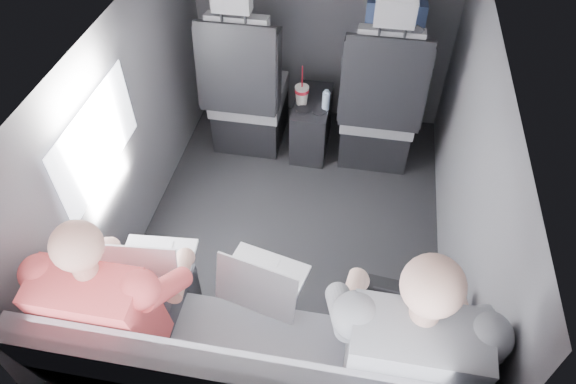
% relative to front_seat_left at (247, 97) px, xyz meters
% --- Properties ---
extents(floor, '(2.60, 2.60, 0.00)m').
position_rel_front_seat_left_xyz_m(floor, '(0.45, -0.84, -0.40)').
color(floor, black).
rests_on(floor, ground).
extents(ceiling, '(2.60, 2.60, 0.00)m').
position_rel_front_seat_left_xyz_m(ceiling, '(0.45, -0.84, 0.95)').
color(ceiling, '#B2B2AD').
rests_on(ceiling, panel_back).
extents(panel_left, '(0.02, 2.60, 1.35)m').
position_rel_front_seat_left_xyz_m(panel_left, '(-0.45, -0.84, 0.27)').
color(panel_left, '#56565B').
rests_on(panel_left, floor).
extents(panel_right, '(0.02, 2.60, 1.35)m').
position_rel_front_seat_left_xyz_m(panel_right, '(1.35, -0.84, 0.27)').
color(panel_right, '#56565B').
rests_on(panel_right, floor).
extents(panel_front, '(1.80, 0.02, 1.35)m').
position_rel_front_seat_left_xyz_m(panel_front, '(0.45, 0.46, 0.27)').
color(panel_front, '#56565B').
rests_on(panel_front, floor).
extents(side_window, '(0.02, 0.75, 0.42)m').
position_rel_front_seat_left_xyz_m(side_window, '(-0.43, -1.14, 0.50)').
color(side_window, white).
rests_on(side_window, panel_left).
extents(seatbelt, '(0.35, 0.11, 0.59)m').
position_rel_front_seat_left_xyz_m(seatbelt, '(0.90, -0.17, 0.40)').
color(seatbelt, black).
rests_on(seatbelt, front_seat_right).
extents(front_seat_left, '(0.52, 0.58, 1.26)m').
position_rel_front_seat_left_xyz_m(front_seat_left, '(0.00, 0.00, 0.00)').
color(front_seat_left, black).
rests_on(front_seat_left, floor).
extents(front_seat_right, '(0.52, 0.58, 1.26)m').
position_rel_front_seat_left_xyz_m(front_seat_right, '(0.90, 0.00, 0.00)').
color(front_seat_right, black).
rests_on(front_seat_right, floor).
extents(center_console, '(0.24, 0.48, 0.41)m').
position_rel_front_seat_left_xyz_m(center_console, '(0.45, 0.04, -0.20)').
color(center_console, black).
rests_on(center_console, floor).
extents(rear_bench, '(1.60, 0.57, 0.92)m').
position_rel_front_seat_left_xyz_m(rear_bench, '(0.45, -1.90, -0.09)').
color(rear_bench, slate).
rests_on(rear_bench, floor).
extents(soda_cup, '(0.10, 0.10, 0.29)m').
position_rel_front_seat_left_xyz_m(soda_cup, '(0.38, -0.00, 0.07)').
color(soda_cup, white).
rests_on(soda_cup, center_console).
extents(water_bottle, '(0.05, 0.05, 0.15)m').
position_rel_front_seat_left_xyz_m(water_bottle, '(0.55, -0.04, 0.07)').
color(water_bottle, '#A2C8DB').
rests_on(water_bottle, center_console).
extents(laptop_white, '(0.35, 0.34, 0.25)m').
position_rel_front_seat_left_xyz_m(laptop_white, '(-0.05, -1.60, 0.23)').
color(laptop_white, white).
rests_on(laptop_white, passenger_rear_left).
extents(laptop_silver, '(0.40, 0.39, 0.25)m').
position_rel_front_seat_left_xyz_m(laptop_silver, '(0.46, -1.60, 0.23)').
color(laptop_silver, silver).
rests_on(laptop_silver, rear_bench).
extents(laptop_black, '(0.32, 0.29, 0.22)m').
position_rel_front_seat_left_xyz_m(laptop_black, '(1.05, -1.63, 0.23)').
color(laptop_black, black).
rests_on(laptop_black, passenger_rear_right).
extents(passenger_rear_left, '(0.50, 0.62, 1.23)m').
position_rel_front_seat_left_xyz_m(passenger_rear_left, '(-0.08, -1.81, 0.23)').
color(passenger_rear_left, '#333238').
rests_on(passenger_rear_left, rear_bench).
extents(passenger_rear_right, '(0.55, 0.66, 1.30)m').
position_rel_front_seat_left_xyz_m(passenger_rear_right, '(1.06, -1.81, 0.26)').
color(passenger_rear_right, navy).
rests_on(passenger_rear_right, rear_bench).
extents(passenger_front_right, '(0.37, 0.37, 0.71)m').
position_rel_front_seat_left_xyz_m(passenger_front_right, '(0.92, 0.26, 0.34)').
color(passenger_front_right, navy).
rests_on(passenger_front_right, front_seat_right).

